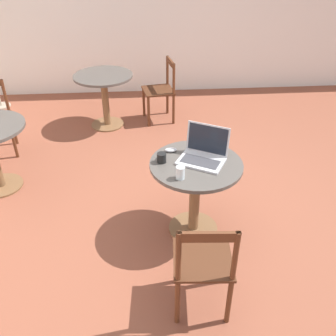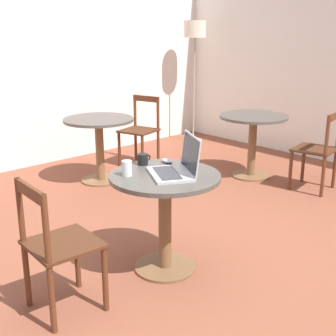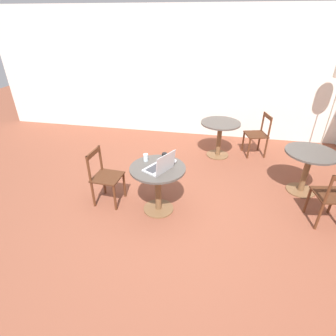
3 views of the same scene
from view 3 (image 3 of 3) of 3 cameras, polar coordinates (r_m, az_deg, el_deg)
name	(u,v)px [view 3 (image 3 of 3)]	position (r m, az deg, el deg)	size (l,w,h in m)	color
ground_plane	(166,221)	(3.70, -0.38, -11.41)	(16.00, 16.00, 0.00)	brown
wall_back	(195,75)	(6.08, 5.87, 19.43)	(9.40, 0.06, 2.70)	white
cafe_table_near	(158,179)	(3.60, -2.21, -2.41)	(0.76, 0.76, 0.71)	brown
cafe_table_mid	(309,163)	(4.54, 28.27, 1.04)	(0.76, 0.76, 0.71)	brown
cafe_table_far	(220,131)	(5.24, 11.22, 7.85)	(0.76, 0.76, 0.71)	brown
chair_near_left	(105,177)	(3.93, -13.57, -1.91)	(0.42, 0.42, 0.83)	#562D19
chair_mid_front	(332,197)	(4.02, 32.16, -5.40)	(0.45, 0.45, 0.83)	#562D19
chair_far_right	(258,135)	(5.53, 18.98, 6.87)	(0.48, 0.48, 0.83)	#562D19
laptop	(160,166)	(3.41, -1.71, 0.34)	(0.42, 0.45, 0.27)	#B7B7BC
mouse	(175,161)	(3.62, 1.43, 1.52)	(0.06, 0.10, 0.03)	#B7B7BC
mug	(165,156)	(3.71, -0.71, 2.69)	(0.11, 0.08, 0.08)	black
drinking_glass	(146,158)	(3.65, -4.87, 2.29)	(0.07, 0.07, 0.10)	silver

